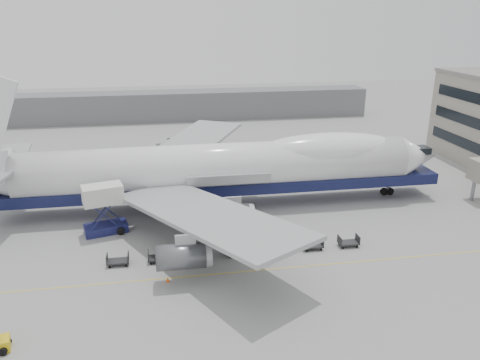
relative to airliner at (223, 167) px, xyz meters
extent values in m
plane|color=gray|center=(-0.64, -12.00, -5.62)|extent=(260.00, 260.00, 0.00)
cube|color=gold|center=(-0.64, -18.00, -5.62)|extent=(60.00, 0.15, 0.01)
cylinder|color=slate|center=(35.36, -4.00, -4.12)|extent=(0.50, 0.50, 3.00)
cube|color=slate|center=(-10.64, 58.00, -2.12)|extent=(110.00, 8.00, 7.00)
cylinder|color=white|center=(-0.64, 0.00, 0.08)|extent=(52.00, 6.40, 6.40)
cube|color=#10143C|center=(0.36, 0.00, -2.48)|extent=(60.00, 5.76, 1.50)
cone|color=white|center=(28.36, 0.00, 0.08)|extent=(6.00, 6.40, 6.40)
ellipsoid|color=white|center=(14.96, 0.00, 1.84)|extent=(20.67, 5.78, 4.56)
cube|color=#9EA0A3|center=(-3.64, -14.28, -0.52)|extent=(20.35, 26.74, 2.26)
cube|color=#9EA0A3|center=(-3.64, 14.28, -0.52)|extent=(20.35, 26.74, 2.26)
cylinder|color=#595B60|center=(-6.64, 19.00, -2.72)|extent=(4.80, 2.60, 2.60)
cylinder|color=#595B60|center=(-0.64, 10.00, -2.72)|extent=(4.80, 2.60, 2.60)
cylinder|color=#595B60|center=(-0.64, -10.00, -2.72)|extent=(4.80, 2.60, 2.60)
cylinder|color=#595B60|center=(-6.64, -19.00, -2.72)|extent=(4.80, 2.60, 2.60)
cylinder|color=slate|center=(24.36, 0.00, -4.37)|extent=(0.36, 0.36, 2.50)
cylinder|color=black|center=(24.36, 0.00, -5.07)|extent=(1.10, 0.45, 1.10)
cylinder|color=slate|center=(-3.64, -3.00, -4.37)|extent=(0.36, 0.36, 2.50)
cylinder|color=black|center=(-3.64, -3.00, -5.07)|extent=(1.10, 0.45, 1.10)
cylinder|color=slate|center=(-3.64, 3.00, -4.37)|extent=(0.36, 0.36, 2.50)
cylinder|color=black|center=(-3.64, 3.00, -5.07)|extent=(1.10, 0.45, 1.10)
cube|color=navy|center=(-15.21, -6.08, -5.07)|extent=(5.49, 3.62, 1.11)
cube|color=silver|center=(-15.21, -6.08, -0.62)|extent=(5.15, 3.72, 2.22)
cube|color=navy|center=(-15.21, -7.19, -2.82)|extent=(3.50, 1.04, 3.97)
cube|color=navy|center=(-15.21, -4.97, -2.82)|extent=(3.50, 1.04, 3.97)
cube|color=slate|center=(-15.21, -4.47, -0.62)|extent=(2.65, 1.79, 0.15)
cylinder|color=black|center=(-17.03, -7.09, -5.17)|extent=(0.91, 0.35, 0.91)
cylinder|color=black|center=(-17.03, -5.08, -5.17)|extent=(0.91, 0.35, 0.91)
cylinder|color=black|center=(-13.40, -7.09, -5.17)|extent=(0.91, 0.35, 0.91)
cylinder|color=black|center=(-13.40, -5.08, -5.17)|extent=(0.91, 0.35, 0.91)
cylinder|color=black|center=(-20.99, -27.29, -5.30)|extent=(0.64, 0.27, 0.64)
cylinder|color=black|center=(-20.99, -26.10, -5.30)|extent=(0.64, 0.27, 0.64)
cone|color=#EF540C|center=(-8.05, -18.61, -5.37)|extent=(0.32, 0.32, 0.50)
cube|color=#EF540C|center=(-8.05, -18.61, -5.61)|extent=(0.34, 0.34, 0.03)
cube|color=#2D2D30|center=(-13.19, -14.41, -5.17)|extent=(2.30, 1.35, 0.18)
cube|color=#2D2D30|center=(-14.29, -14.41, -4.77)|extent=(0.08, 1.35, 0.90)
cube|color=#2D2D30|center=(-12.09, -14.41, -4.77)|extent=(0.08, 1.35, 0.90)
cylinder|color=black|center=(-14.04, -14.96, -5.47)|extent=(0.30, 0.12, 0.30)
cylinder|color=black|center=(-14.04, -13.86, -5.47)|extent=(0.30, 0.12, 0.30)
cylinder|color=black|center=(-12.34, -14.96, -5.47)|extent=(0.30, 0.12, 0.30)
cylinder|color=black|center=(-12.34, -13.86, -5.47)|extent=(0.30, 0.12, 0.30)
cube|color=#2D2D30|center=(-8.89, -14.41, -5.17)|extent=(2.30, 1.35, 0.18)
cube|color=#2D2D30|center=(-9.99, -14.41, -4.77)|extent=(0.08, 1.35, 0.90)
cube|color=#2D2D30|center=(-7.79, -14.41, -4.77)|extent=(0.08, 1.35, 0.90)
cylinder|color=black|center=(-9.74, -14.96, -5.47)|extent=(0.30, 0.12, 0.30)
cylinder|color=black|center=(-9.74, -13.86, -5.47)|extent=(0.30, 0.12, 0.30)
cylinder|color=black|center=(-8.04, -14.96, -5.47)|extent=(0.30, 0.12, 0.30)
cylinder|color=black|center=(-8.04, -13.86, -5.47)|extent=(0.30, 0.12, 0.30)
cube|color=#2D2D30|center=(-4.59, -14.41, -5.17)|extent=(2.30, 1.35, 0.18)
cube|color=#2D2D30|center=(-5.69, -14.41, -4.77)|extent=(0.08, 1.35, 0.90)
cube|color=#2D2D30|center=(-3.49, -14.41, -4.77)|extent=(0.08, 1.35, 0.90)
cylinder|color=black|center=(-5.44, -14.96, -5.47)|extent=(0.30, 0.12, 0.30)
cylinder|color=black|center=(-5.44, -13.86, -5.47)|extent=(0.30, 0.12, 0.30)
cylinder|color=black|center=(-3.74, -14.96, -5.47)|extent=(0.30, 0.12, 0.30)
cylinder|color=black|center=(-3.74, -13.86, -5.47)|extent=(0.30, 0.12, 0.30)
cube|color=#2D2D30|center=(-0.30, -14.41, -5.17)|extent=(2.30, 1.35, 0.18)
cube|color=#2D2D30|center=(-1.40, -14.41, -4.77)|extent=(0.08, 1.35, 0.90)
cube|color=#2D2D30|center=(0.80, -14.41, -4.77)|extent=(0.08, 1.35, 0.90)
cylinder|color=black|center=(-1.15, -14.96, -5.47)|extent=(0.30, 0.12, 0.30)
cylinder|color=black|center=(-1.15, -13.86, -5.47)|extent=(0.30, 0.12, 0.30)
cylinder|color=black|center=(0.55, -14.96, -5.47)|extent=(0.30, 0.12, 0.30)
cylinder|color=black|center=(0.55, -13.86, -5.47)|extent=(0.30, 0.12, 0.30)
cube|color=#2D2D30|center=(4.00, -14.41, -5.17)|extent=(2.30, 1.35, 0.18)
cube|color=#2D2D30|center=(2.90, -14.41, -4.77)|extent=(0.08, 1.35, 0.90)
cube|color=#2D2D30|center=(5.10, -14.41, -4.77)|extent=(0.08, 1.35, 0.90)
cylinder|color=black|center=(3.15, -14.96, -5.47)|extent=(0.30, 0.12, 0.30)
cylinder|color=black|center=(3.15, -13.86, -5.47)|extent=(0.30, 0.12, 0.30)
cylinder|color=black|center=(4.85, -14.96, -5.47)|extent=(0.30, 0.12, 0.30)
cylinder|color=black|center=(4.85, -13.86, -5.47)|extent=(0.30, 0.12, 0.30)
cube|color=#2D2D30|center=(8.30, -14.41, -5.17)|extent=(2.30, 1.35, 0.18)
cube|color=#2D2D30|center=(7.20, -14.41, -4.77)|extent=(0.08, 1.35, 0.90)
cube|color=#2D2D30|center=(9.40, -14.41, -4.77)|extent=(0.08, 1.35, 0.90)
cylinder|color=black|center=(7.45, -14.96, -5.47)|extent=(0.30, 0.12, 0.30)
cylinder|color=black|center=(7.45, -13.86, -5.47)|extent=(0.30, 0.12, 0.30)
cylinder|color=black|center=(9.15, -14.96, -5.47)|extent=(0.30, 0.12, 0.30)
cylinder|color=black|center=(9.15, -13.86, -5.47)|extent=(0.30, 0.12, 0.30)
cube|color=#2D2D30|center=(12.59, -14.41, -5.17)|extent=(2.30, 1.35, 0.18)
cube|color=#2D2D30|center=(11.49, -14.41, -4.77)|extent=(0.08, 1.35, 0.90)
cube|color=#2D2D30|center=(13.69, -14.41, -4.77)|extent=(0.08, 1.35, 0.90)
cylinder|color=black|center=(11.74, -14.96, -5.47)|extent=(0.30, 0.12, 0.30)
cylinder|color=black|center=(11.74, -13.86, -5.47)|extent=(0.30, 0.12, 0.30)
cylinder|color=black|center=(13.44, -14.96, -5.47)|extent=(0.30, 0.12, 0.30)
cylinder|color=black|center=(13.44, -13.86, -5.47)|extent=(0.30, 0.12, 0.30)
camera|label=1|loc=(-7.62, -59.80, 19.59)|focal=35.00mm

